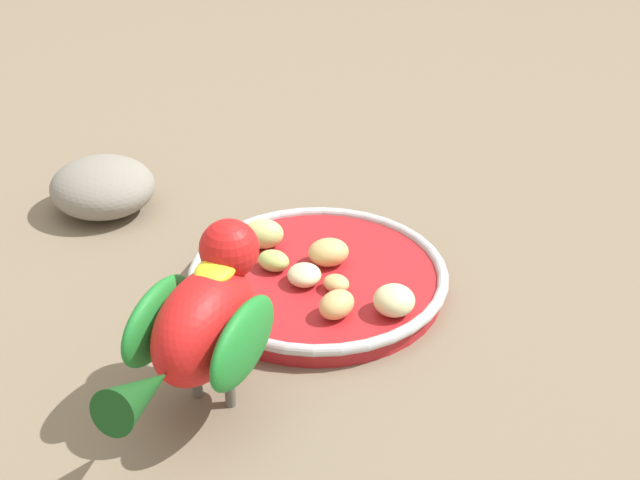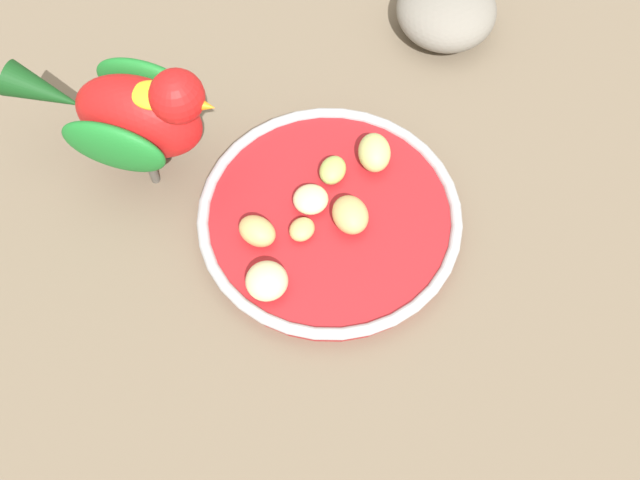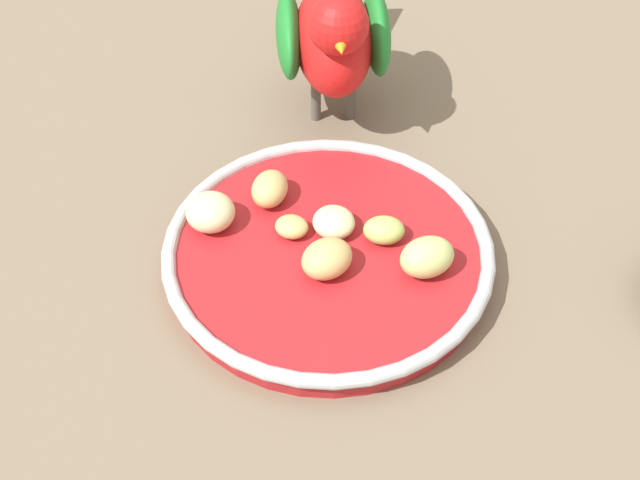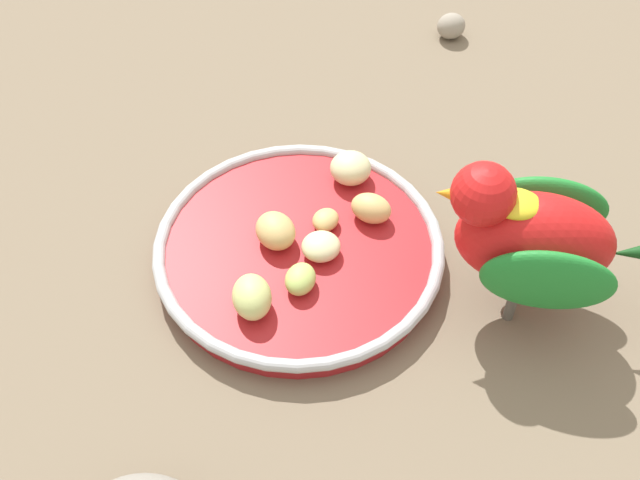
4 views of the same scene
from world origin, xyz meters
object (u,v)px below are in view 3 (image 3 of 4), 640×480
apple_piece_1 (327,259)px  apple_piece_5 (270,189)px  apple_piece_6 (384,230)px  apple_piece_0 (210,212)px  apple_piece_3 (427,257)px  parrot (333,31)px  apple_piece_2 (335,221)px  apple_piece_4 (292,227)px  feeding_bowl (325,254)px

apple_piece_1 → apple_piece_5: (0.02, 0.08, -0.00)m
apple_piece_6 → apple_piece_0: bearing=126.4°
apple_piece_1 → apple_piece_6: apple_piece_1 is taller
apple_piece_5 → apple_piece_6: apple_piece_5 is taller
apple_piece_3 → parrot: 0.22m
apple_piece_2 → apple_piece_5: 0.06m
apple_piece_4 → parrot: parrot is taller
apple_piece_4 → apple_piece_6: size_ratio=0.82×
apple_piece_0 → feeding_bowl: bearing=-62.9°
feeding_bowl → parrot: 0.19m
feeding_bowl → apple_piece_3: 0.08m
apple_piece_4 → apple_piece_6: 0.07m
apple_piece_1 → apple_piece_2: apple_piece_1 is taller
apple_piece_2 → apple_piece_4: 0.03m
parrot → feeding_bowl: bearing=-5.8°
feeding_bowl → apple_piece_0: bearing=117.1°
apple_piece_3 → apple_piece_6: apple_piece_3 is taller
apple_piece_0 → apple_piece_5: 0.05m
apple_piece_2 → apple_piece_4: (-0.02, 0.02, -0.00)m
apple_piece_1 → apple_piece_3: bearing=-46.9°
apple_piece_3 → apple_piece_1: bearing=133.1°
apple_piece_4 → parrot: bearing=32.5°
feeding_bowl → apple_piece_2: bearing=21.7°
apple_piece_1 → parrot: (0.15, 0.13, 0.05)m
apple_piece_0 → apple_piece_5: bearing=-15.3°
apple_piece_5 → parrot: (0.13, 0.05, 0.05)m
apple_piece_6 → parrot: (0.10, 0.14, 0.05)m
apple_piece_5 → parrot: bearing=22.9°
apple_piece_1 → apple_piece_3: (0.05, -0.05, 0.00)m
apple_piece_0 → apple_piece_1: same height
feeding_bowl → apple_piece_2: size_ratio=7.51×
apple_piece_2 → apple_piece_5: bearing=100.5°
feeding_bowl → apple_piece_4: (-0.01, 0.03, 0.01)m
apple_piece_2 → parrot: (0.12, 0.11, 0.05)m
apple_piece_0 → apple_piece_1: size_ratio=0.95×
apple_piece_3 → apple_piece_4: 0.10m
apple_piece_0 → apple_piece_3: bearing=-63.3°
apple_piece_6 → apple_piece_4: bearing=128.5°
apple_piece_1 → apple_piece_4: (0.01, 0.04, -0.01)m
apple_piece_0 → parrot: parrot is taller
apple_piece_1 → apple_piece_2: (0.03, 0.02, -0.00)m
apple_piece_0 → apple_piece_6: size_ratio=1.20×
feeding_bowl → apple_piece_0: apple_piece_0 is taller
apple_piece_5 → apple_piece_0: bearing=164.7°
apple_piece_3 → apple_piece_5: (-0.02, 0.13, -0.00)m
parrot → apple_piece_2: bearing=-3.5°
apple_piece_2 → apple_piece_4: size_ratio=1.30×
apple_piece_0 → apple_piece_1: (0.02, -0.09, -0.00)m
apple_piece_1 → apple_piece_4: size_ratio=1.55×
apple_piece_6 → apple_piece_2: bearing=118.0°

